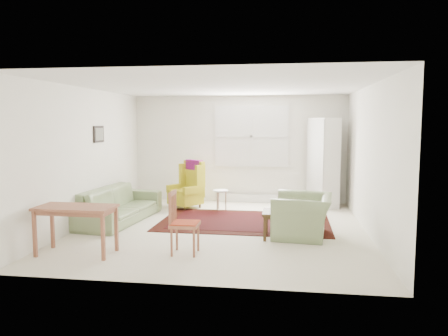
# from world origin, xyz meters

# --- Properties ---
(room) EXTENTS (5.04, 5.54, 2.51)m
(room) POSITION_xyz_m (0.02, 0.21, 1.26)
(room) COLOR beige
(room) RESTS_ON ground
(rug) EXTENTS (3.19, 2.07, 0.03)m
(rug) POSITION_xyz_m (0.36, 0.56, 0.02)
(rug) COLOR black
(rug) RESTS_ON ground
(sofa) EXTENTS (1.07, 2.27, 0.88)m
(sofa) POSITION_xyz_m (-2.02, 0.31, 0.44)
(sofa) COLOR #788C5D
(sofa) RESTS_ON ground
(armchair) EXTENTS (1.03, 1.15, 0.83)m
(armchair) POSITION_xyz_m (1.40, -0.33, 0.41)
(armchair) COLOR #788C5D
(armchair) RESTS_ON ground
(wingback_chair) EXTENTS (0.86, 0.87, 1.05)m
(wingback_chair) POSITION_xyz_m (-1.06, 1.74, 0.52)
(wingback_chair) COLOR gold
(wingback_chair) RESTS_ON ground
(coffee_table) EXTENTS (0.55, 0.55, 0.45)m
(coffee_table) POSITION_xyz_m (1.03, -0.51, 0.22)
(coffee_table) COLOR #3C2812
(coffee_table) RESTS_ON ground
(stool) EXTENTS (0.34, 0.34, 0.43)m
(stool) POSITION_xyz_m (-0.27, 1.64, 0.22)
(stool) COLOR white
(stool) RESTS_ON ground
(cabinet) EXTENTS (0.70, 0.89, 1.98)m
(cabinet) POSITION_xyz_m (1.94, 2.35, 0.99)
(cabinet) COLOR white
(cabinet) RESTS_ON ground
(desk) EXTENTS (1.10, 0.56, 0.70)m
(desk) POSITION_xyz_m (-1.83, -1.79, 0.35)
(desk) COLOR #93553B
(desk) RESTS_ON ground
(desk_chair) EXTENTS (0.40, 0.40, 0.90)m
(desk_chair) POSITION_xyz_m (-0.29, -1.55, 0.45)
(desk_chair) COLOR #93553B
(desk_chair) RESTS_ON ground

